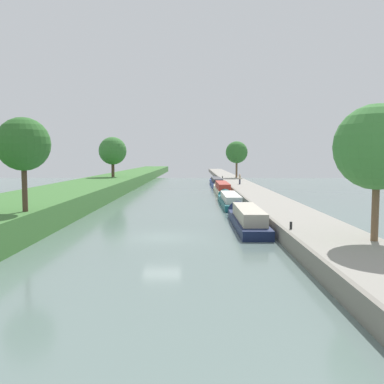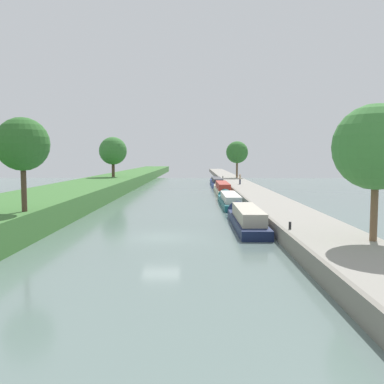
% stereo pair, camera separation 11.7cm
% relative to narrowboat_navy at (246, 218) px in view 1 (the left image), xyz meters
% --- Properties ---
extents(ground_plane, '(160.00, 160.00, 0.00)m').
position_rel_narrowboat_navy_xyz_m(ground_plane, '(-6.16, -4.57, -0.63)').
color(ground_plane, slate).
extents(right_towpath, '(4.49, 260.00, 0.96)m').
position_rel_narrowboat_navy_xyz_m(right_towpath, '(3.76, -4.57, -0.15)').
color(right_towpath, gray).
rests_on(right_towpath, ground_plane).
extents(stone_quay, '(0.25, 260.00, 1.01)m').
position_rel_narrowboat_navy_xyz_m(stone_quay, '(1.39, -4.57, -0.12)').
color(stone_quay, gray).
rests_on(stone_quay, ground_plane).
extents(narrowboat_navy, '(2.02, 12.35, 2.19)m').
position_rel_narrowboat_navy_xyz_m(narrowboat_navy, '(0.00, 0.00, 0.00)').
color(narrowboat_navy, '#141E42').
rests_on(narrowboat_navy, ground_plane).
extents(narrowboat_teal, '(1.98, 13.64, 1.97)m').
position_rel_narrowboat_navy_xyz_m(narrowboat_teal, '(-0.09, 14.74, -0.09)').
color(narrowboat_teal, '#195B60').
rests_on(narrowboat_teal, ground_plane).
extents(narrowboat_cream, '(1.90, 16.13, 2.16)m').
position_rel_narrowboat_navy_xyz_m(narrowboat_cream, '(0.08, 30.29, 0.05)').
color(narrowboat_cream, beige).
rests_on(narrowboat_cream, ground_plane).
extents(narrowboat_blue, '(1.99, 17.16, 2.04)m').
position_rel_narrowboat_navy_xyz_m(narrowboat_blue, '(0.12, 47.23, -0.01)').
color(narrowboat_blue, '#283D93').
rests_on(narrowboat_blue, ground_plane).
extents(tree_rightbank_near, '(4.41, 4.41, 7.06)m').
position_rel_narrowboat_navy_xyz_m(tree_rightbank_near, '(5.33, -10.51, 5.17)').
color(tree_rightbank_near, brown).
rests_on(tree_rightbank_near, right_towpath).
extents(tree_rightbank_midnear, '(4.64, 4.64, 7.71)m').
position_rel_narrowboat_navy_xyz_m(tree_rightbank_midnear, '(4.93, 57.23, 5.70)').
color(tree_rightbank_midnear, brown).
rests_on(tree_rightbank_midnear, right_towpath).
extents(tree_leftbank_downstream, '(4.72, 4.72, 6.84)m').
position_rel_narrowboat_navy_xyz_m(tree_leftbank_downstream, '(-18.00, 39.91, 5.74)').
color(tree_leftbank_downstream, '#4C3828').
rests_on(tree_leftbank_downstream, left_grassy_bank).
extents(tree_leftbank_upstream, '(3.30, 3.30, 5.83)m').
position_rel_narrowboat_navy_xyz_m(tree_leftbank_upstream, '(-14.55, -6.18, 5.44)').
color(tree_leftbank_upstream, '#4C3828').
rests_on(tree_leftbank_upstream, left_grassy_bank).
extents(person_walking, '(0.34, 0.34, 1.66)m').
position_rel_narrowboat_navy_xyz_m(person_walking, '(3.27, 35.40, 1.20)').
color(person_walking, '#282D42').
rests_on(person_walking, right_towpath).
extents(mooring_bollard_near, '(0.16, 0.16, 0.45)m').
position_rel_narrowboat_navy_xyz_m(mooring_bollard_near, '(1.81, -6.99, 0.56)').
color(mooring_bollard_near, black).
rests_on(mooring_bollard_near, right_towpath).
extents(mooring_bollard_far, '(0.16, 0.16, 0.45)m').
position_rel_narrowboat_navy_xyz_m(mooring_bollard_far, '(1.81, 55.27, 0.56)').
color(mooring_bollard_far, black).
rests_on(mooring_bollard_far, right_towpath).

